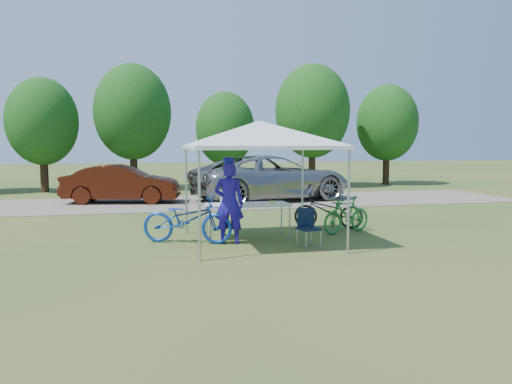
% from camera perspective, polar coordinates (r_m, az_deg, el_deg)
% --- Properties ---
extents(ground, '(100.00, 100.00, 0.00)m').
position_cam_1_polar(ground, '(11.31, 0.36, -5.79)').
color(ground, '#2D5119').
rests_on(ground, ground).
extents(gravel_strip, '(24.00, 5.00, 0.02)m').
position_cam_1_polar(gravel_strip, '(19.10, -5.05, -1.16)').
color(gravel_strip, gray).
rests_on(gravel_strip, ground).
extents(canopy, '(4.53, 4.53, 3.00)m').
position_cam_1_polar(canopy, '(11.10, 0.37, 7.76)').
color(canopy, '#A5A5AA').
rests_on(canopy, ground).
extents(treeline, '(24.89, 4.28, 6.30)m').
position_cam_1_polar(treeline, '(24.99, -7.65, 8.47)').
color(treeline, '#382314').
rests_on(treeline, ground).
extents(folding_table, '(1.97, 0.82, 0.81)m').
position_cam_1_polar(folding_table, '(11.78, -0.98, -1.55)').
color(folding_table, white).
rests_on(folding_table, ground).
extents(folding_chair, '(0.51, 0.53, 0.82)m').
position_cam_1_polar(folding_chair, '(10.92, 5.89, -3.65)').
color(folding_chair, black).
rests_on(folding_chair, ground).
extents(cooler, '(0.46, 0.31, 0.33)m').
position_cam_1_polar(cooler, '(11.68, -2.96, -0.58)').
color(cooler, white).
rests_on(cooler, folding_table).
extents(ice_cream_cup, '(0.08, 0.08, 0.06)m').
position_cam_1_polar(ice_cream_cup, '(11.86, 1.85, -1.15)').
color(ice_cream_cup, yellow).
rests_on(ice_cream_cup, folding_table).
extents(cyclist, '(0.76, 0.60, 1.82)m').
position_cam_1_polar(cyclist, '(11.07, -3.10, -1.26)').
color(cyclist, '#201297').
rests_on(cyclist, ground).
extents(bike_blue, '(2.17, 1.40, 1.07)m').
position_cam_1_polar(bike_blue, '(11.27, -7.86, -3.11)').
color(bike_blue, '#123CA1').
rests_on(bike_blue, ground).
extents(bike_green, '(1.58, 0.98, 0.92)m').
position_cam_1_polar(bike_green, '(12.62, 10.31, -2.59)').
color(bike_green, '#197429').
rests_on(bike_green, ground).
extents(bike_dark, '(1.91, 1.27, 0.95)m').
position_cam_1_polar(bike_dark, '(13.26, 8.27, -2.10)').
color(bike_dark, black).
rests_on(bike_dark, ground).
extents(minivan, '(6.87, 4.44, 1.76)m').
position_cam_1_polar(minivan, '(19.58, 1.81, 1.64)').
color(minivan, '#9D9E9A').
rests_on(minivan, gravel_strip).
extents(sedan, '(4.50, 2.24, 1.42)m').
position_cam_1_polar(sedan, '(19.41, -15.09, 0.91)').
color(sedan, '#41160A').
rests_on(sedan, gravel_strip).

